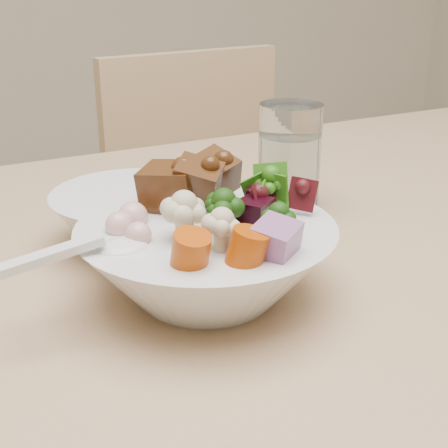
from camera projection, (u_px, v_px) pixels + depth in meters
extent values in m
cube|color=tan|center=(240.00, 284.00, 1.37)|extent=(0.51, 0.51, 0.04)
cube|color=tan|center=(193.00, 158.00, 1.44)|extent=(0.43, 0.12, 0.48)
cylinder|color=tan|center=(352.00, 391.00, 1.41)|extent=(0.03, 0.03, 0.45)
cylinder|color=tan|center=(134.00, 363.00, 1.52)|extent=(0.03, 0.03, 0.45)
cylinder|color=tan|center=(258.00, 320.00, 1.70)|extent=(0.03, 0.03, 0.45)
sphere|color=black|center=(224.00, 217.00, 0.52)|extent=(0.04, 0.04, 0.04)
sphere|color=beige|center=(184.00, 223.00, 0.51)|extent=(0.04, 0.04, 0.04)
cube|color=black|center=(259.00, 204.00, 0.57)|extent=(0.04, 0.04, 0.03)
cube|color=#8A5384|center=(275.00, 242.00, 0.48)|extent=(0.05, 0.05, 0.04)
cylinder|color=#AE3C04|center=(190.00, 253.00, 0.46)|extent=(0.04, 0.04, 0.03)
sphere|color=#DAA099|center=(138.00, 235.00, 0.51)|extent=(0.02, 0.02, 0.02)
ellipsoid|color=silver|center=(122.00, 249.00, 0.50)|extent=(0.05, 0.04, 0.02)
cube|color=silver|center=(49.00, 256.00, 0.47)|extent=(0.09, 0.02, 0.02)
cylinder|color=white|center=(289.00, 158.00, 0.74)|extent=(0.07, 0.07, 0.13)
cylinder|color=white|center=(289.00, 170.00, 0.75)|extent=(0.06, 0.06, 0.09)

